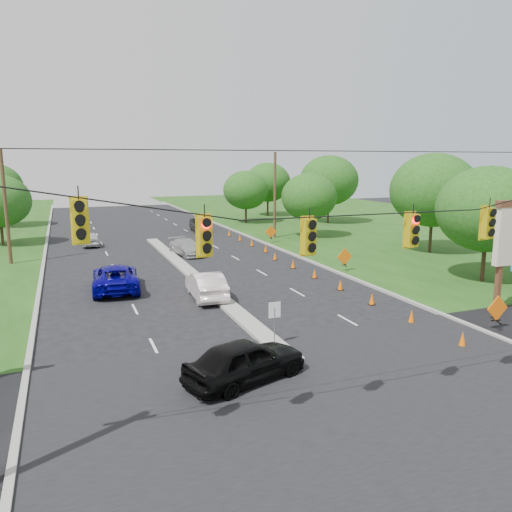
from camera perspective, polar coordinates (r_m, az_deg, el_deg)
name	(u,v)px	position (r m, az deg, el deg)	size (l,w,h in m)	color
ground	(345,408)	(17.68, 10.17, -16.75)	(160.00, 160.00, 0.00)	black
cross_street	(345,408)	(17.68, 10.17, -16.75)	(160.00, 14.00, 0.02)	black
curb_left	(44,262)	(44.07, -23.09, -0.65)	(0.25, 110.00, 0.16)	gray
curb_right	(272,247)	(47.75, 1.86, 1.06)	(0.25, 110.00, 0.16)	gray
median	(192,275)	(36.21, -7.32, -2.21)	(1.00, 34.00, 0.18)	gray
median_sign	(275,315)	(22.05, 2.14, -6.77)	(0.55, 0.06, 2.05)	gray
signal_span	(367,269)	(15.16, 12.59, -1.48)	(25.60, 0.32, 9.00)	#422D1C
utility_pole_far_left	(6,208)	(43.62, -26.69, 4.94)	(0.28, 0.28, 9.00)	#422D1C
utility_pole_far_right	(275,196)	(52.71, 2.17, 6.92)	(0.28, 0.28, 9.00)	#422D1C
cone_0	(463,339)	(24.22, 22.53, -8.76)	(0.32, 0.32, 0.70)	#FB6404
cone_1	(411,316)	(26.70, 17.35, -6.60)	(0.32, 0.32, 0.70)	#FB6404
cone_2	(372,299)	(29.39, 13.11, -4.79)	(0.32, 0.32, 0.70)	#FB6404
cone_3	(340,285)	(32.23, 9.62, -3.27)	(0.32, 0.32, 0.70)	#FB6404
cone_4	(315,273)	(35.19, 6.71, -1.99)	(0.32, 0.32, 0.70)	#FB6404
cone_5	(293,264)	(38.24, 4.26, -0.91)	(0.32, 0.32, 0.70)	#FB6404
cone_6	(275,256)	(41.37, 2.18, 0.02)	(0.32, 0.32, 0.70)	#FB6404
cone_7	(266,249)	(44.77, 1.11, 0.86)	(0.32, 0.32, 0.70)	#FB6404
cone_8	(252,243)	(47.98, -0.47, 1.54)	(0.32, 0.32, 0.70)	#FB6404
cone_9	(240,237)	(51.22, -1.86, 2.13)	(0.32, 0.32, 0.70)	#FB6404
cone_10	(229,233)	(54.50, -3.08, 2.65)	(0.32, 0.32, 0.70)	#FB6404
work_sign_0	(497,310)	(26.74, 25.86, -5.53)	(1.27, 0.58, 1.37)	black
work_sign_1	(345,258)	(37.35, 10.09, -0.17)	(1.27, 0.58, 1.37)	black
work_sign_2	(271,232)	(49.66, 1.71, 2.72)	(1.27, 0.58, 1.37)	black
tree_7	(488,209)	(36.66, 24.99, 4.88)	(6.72, 6.72, 7.84)	black
tree_8	(434,190)	(46.61, 19.63, 7.10)	(7.56, 7.56, 8.82)	black
tree_9	(309,197)	(53.32, 6.07, 6.73)	(5.88, 5.88, 6.86)	black
tree_10	(329,180)	(65.83, 8.34, 8.54)	(7.56, 7.56, 8.82)	black
tree_11	(268,182)	(74.00, 1.36, 8.42)	(6.72, 6.72, 7.84)	black
tree_12	(246,190)	(65.34, -1.17, 7.55)	(5.88, 5.88, 6.86)	black
black_sedan	(245,361)	(18.92, -1.22, -11.88)	(1.96, 4.86, 1.66)	black
white_sedan	(206,285)	(30.02, -5.72, -3.32)	(1.71, 4.89, 1.61)	silver
blue_pickup	(116,277)	(32.92, -15.76, -2.36)	(2.76, 6.00, 1.67)	#070083
silver_car_far	(187,247)	(43.92, -7.91, 1.00)	(1.92, 4.72, 1.37)	#9B9B9B
silver_car_oncoming	(90,239)	(50.71, -18.41, 1.87)	(1.62, 4.03, 1.37)	#B5B5B5
dark_car_receding	(199,225)	(58.41, -6.52, 3.54)	(1.58, 4.54, 1.50)	black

